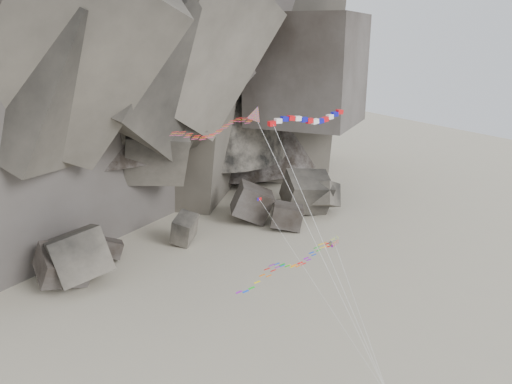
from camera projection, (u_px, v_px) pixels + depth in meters
ground at (267, 365)px, 56.65m from camera, size 260.00×260.00×0.00m
boulder_field at (160, 238)px, 82.47m from camera, size 83.70×17.64×9.77m
delta_kite at (211, 129)px, 45.59m from camera, size 15.46×14.75×28.00m
banner_kite at (309, 121)px, 49.78m from camera, size 9.38×13.01×26.88m
parafoil_kite at (285, 265)px, 53.12m from camera, size 15.36×12.86×12.02m
pennant_kite at (290, 246)px, 54.01m from camera, size 3.65×17.51×16.91m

